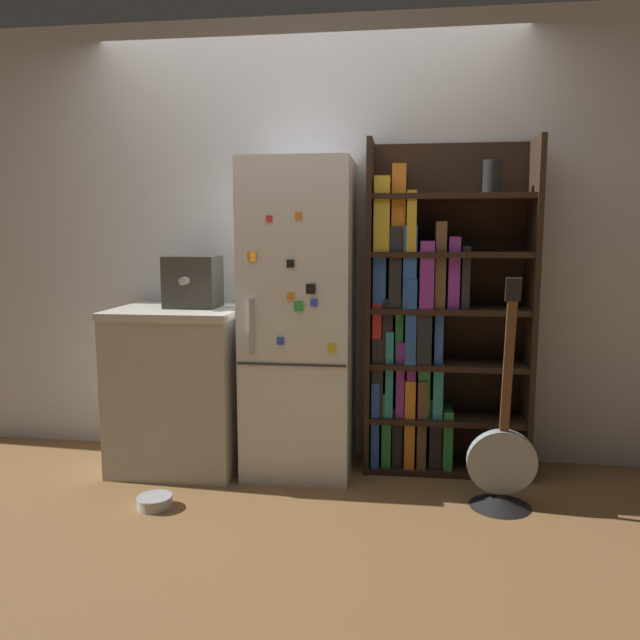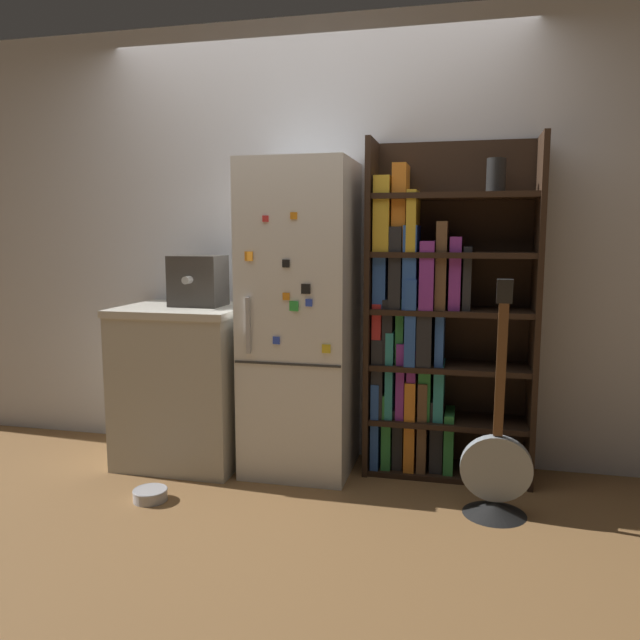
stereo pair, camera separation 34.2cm
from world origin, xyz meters
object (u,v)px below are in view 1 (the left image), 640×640
object	(u,v)px
refrigerator	(300,319)
bookshelf	(426,324)
guitar	(501,475)
espresso_machine	(193,282)
pet_bowl	(155,501)

from	to	relation	value
refrigerator	bookshelf	bearing A→B (deg)	10.36
bookshelf	guitar	xyz separation A→B (m)	(0.37, -0.51, -0.67)
bookshelf	guitar	bearing A→B (deg)	-54.44
espresso_machine	pet_bowl	world-z (taller)	espresso_machine
guitar	pet_bowl	world-z (taller)	guitar
refrigerator	bookshelf	size ratio (longest dim) A/B	0.94
bookshelf	pet_bowl	world-z (taller)	bookshelf
refrigerator	pet_bowl	size ratio (longest dim) A/B	9.93
guitar	pet_bowl	distance (m)	1.73
espresso_machine	refrigerator	bearing A→B (deg)	-0.72
bookshelf	espresso_machine	xyz separation A→B (m)	(-1.33, -0.12, 0.24)
refrigerator	bookshelf	world-z (taller)	bookshelf
refrigerator	guitar	distance (m)	1.35
pet_bowl	bookshelf	bearing A→B (deg)	29.30
refrigerator	bookshelf	distance (m)	0.72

